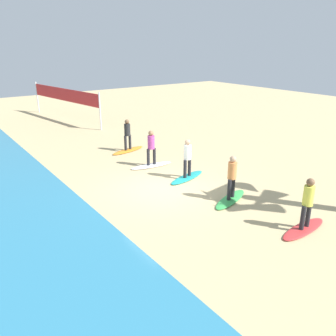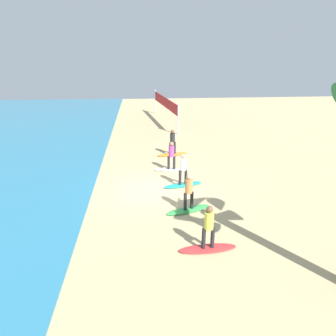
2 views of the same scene
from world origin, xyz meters
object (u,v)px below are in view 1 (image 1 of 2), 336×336
at_px(surfboard_white, 151,165).
at_px(surfer_orange, 127,132).
at_px(surfboard_green, 230,199).
at_px(surfer_teal, 188,155).
at_px(surfboard_red, 304,229).
at_px(surfer_white, 151,145).
at_px(surfer_green, 232,174).
at_px(surfboard_teal, 187,177).
at_px(surfboard_orange, 128,150).
at_px(volleyball_net, 64,96).
at_px(surfer_red, 308,200).

xyz_separation_m(surfboard_white, surfer_orange, (2.80, -0.33, 0.99)).
relative_size(surfboard_green, surfer_teal, 1.28).
xyz_separation_m(surfboard_red, surfer_white, (7.78, 0.56, 0.99)).
relative_size(surfer_green, surfboard_white, 0.78).
bearing_deg(surfer_teal, surfboard_red, -178.22).
distance_m(surfboard_teal, surfer_orange, 5.10).
relative_size(surfboard_green, surfer_orange, 1.28).
relative_size(surfboard_red, surfboard_teal, 1.00).
relative_size(surfboard_red, surfboard_white, 1.00).
relative_size(surfboard_white, surfer_orange, 1.28).
height_order(surfboard_orange, surfer_orange, surfer_orange).
relative_size(surfboard_red, surfer_orange, 1.28).
bearing_deg(surfboard_red, surfer_green, -88.40).
xyz_separation_m(surfboard_teal, volleyball_net, (14.76, -0.20, 1.74)).
bearing_deg(surfer_white, surfboard_green, -176.61).
bearing_deg(surfboard_red, surfer_orange, -92.55).
xyz_separation_m(surfer_white, volleyball_net, (12.56, -0.59, 0.75)).
distance_m(surfboard_green, surfboard_orange, 7.69).
bearing_deg(surfboard_teal, surfboard_orange, -104.37).
bearing_deg(surfer_red, volleyball_net, -0.06).
bearing_deg(surfboard_green, surfer_red, 76.02).
xyz_separation_m(surfer_red, surfer_green, (2.90, 0.27, 0.00)).
relative_size(surfer_green, surfboard_orange, 0.78).
bearing_deg(surfboard_white, surfer_orange, -90.78).
height_order(surfboard_green, surfboard_orange, same).
bearing_deg(surfboard_green, surfboard_orange, -109.70).
height_order(surfboard_teal, surfer_teal, surfer_teal).
bearing_deg(volleyball_net, surfboard_teal, 179.24).
xyz_separation_m(surfboard_red, surfboard_white, (7.78, 0.56, 0.00)).
bearing_deg(surfboard_teal, volleyball_net, -105.79).
bearing_deg(surfer_green, surfer_white, 3.39).
distance_m(surfer_green, surfboard_teal, 2.87).
relative_size(surfboard_teal, surfboard_orange, 1.00).
distance_m(surfer_teal, surfboard_orange, 5.10).
bearing_deg(surfer_red, surfboard_red, -90.00).
xyz_separation_m(surfer_white, surfboard_orange, (2.80, -0.33, -0.99)).
xyz_separation_m(surfer_red, volleyball_net, (20.34, -0.02, 0.75)).
bearing_deg(surfboard_red, surfboard_white, -89.66).
relative_size(surfer_green, volleyball_net, 0.18).
relative_size(surfer_orange, volleyball_net, 0.18).
distance_m(surfboard_green, volleyball_net, 17.53).
height_order(surfer_red, volleyball_net, volleyball_net).
height_order(surfer_green, surfer_orange, same).
distance_m(surfer_teal, volleyball_net, 14.78).
relative_size(surfer_red, surfer_green, 1.00).
xyz_separation_m(surfboard_red, surfer_green, (2.90, 0.27, 0.99)).
bearing_deg(surfboard_white, surfboard_orange, -90.78).
bearing_deg(surfer_orange, surfboard_red, -178.75).
xyz_separation_m(surfboard_green, surfer_white, (4.89, 0.29, 0.99)).
xyz_separation_m(surfer_green, surfer_orange, (7.69, -0.04, 0.00)).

